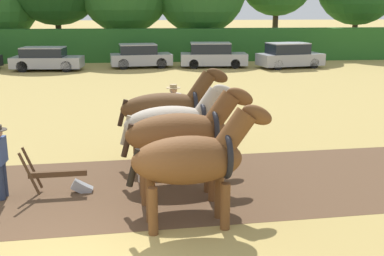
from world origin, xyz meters
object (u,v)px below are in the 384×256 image
draft_horse_trail_right (169,108)px  farmer_at_plow (0,157)px  draft_horse_trail_left (175,124)px  farmer_beside_team (174,108)px  plow (64,180)px  draft_horse_lead_left (194,159)px  parked_car_center_right (213,56)px  parked_car_center_left (46,59)px  draft_horse_lead_right (183,134)px  parked_car_center (140,56)px  parked_car_right (289,56)px

draft_horse_trail_right → farmer_at_plow: 4.34m
draft_horse_trail_left → farmer_beside_team: 3.16m
plow → farmer_at_plow: 1.40m
draft_horse_lead_left → draft_horse_trail_right: size_ratio=0.92×
parked_car_center_right → draft_horse_lead_left: bearing=-95.4°
parked_car_center_left → draft_horse_trail_left: bearing=-67.3°
draft_horse_lead_right → parked_car_center: bearing=89.1°
draft_horse_trail_right → parked_car_right: (8.59, 18.22, -0.62)m
draft_horse_trail_left → farmer_at_plow: (-3.72, -0.99, -0.36)m
draft_horse_lead_right → parked_car_right: draft_horse_lead_right is taller
draft_horse_lead_right → plow: draft_horse_lead_right is taller
draft_horse_trail_right → plow: size_ratio=1.96×
draft_horse_trail_left → farmer_beside_team: size_ratio=1.64×
farmer_at_plow → parked_car_center: (2.65, 21.55, -0.19)m
draft_horse_trail_right → parked_car_right: 20.15m
draft_horse_trail_left → farmer_beside_team: bearing=83.4°
draft_horse_trail_right → farmer_beside_team: bearing=79.2°
draft_horse_lead_left → farmer_beside_team: size_ratio=1.60×
draft_horse_trail_left → draft_horse_trail_right: (-0.08, 1.33, 0.10)m
draft_horse_lead_left → draft_horse_trail_left: draft_horse_lead_left is taller
draft_horse_trail_right → plow: draft_horse_trail_right is taller
farmer_at_plow → parked_car_center_left: bearing=100.7°
draft_horse_lead_right → farmer_at_plow: draft_horse_lead_right is taller
farmer_beside_team → parked_car_center_left: bearing=163.7°
draft_horse_lead_right → farmer_beside_team: 4.48m
draft_horse_trail_left → farmer_beside_team: draft_horse_trail_left is taller
draft_horse_trail_left → farmer_beside_team: (0.14, 3.14, -0.28)m
draft_horse_trail_left → plow: size_ratio=1.86×
plow → parked_car_center_right: bearing=70.0°
draft_horse_trail_left → plow: draft_horse_trail_left is taller
draft_horse_lead_right → farmer_beside_team: size_ratio=1.65×
farmer_beside_team → parked_car_center: bearing=144.7°
parked_car_right → draft_horse_lead_left: bearing=-122.5°
parked_car_center_right → parked_car_right: parked_car_right is taller
plow → parked_car_center_right: 22.02m
farmer_at_plow → parked_car_center: farmer_at_plow is taller
draft_horse_lead_left → draft_horse_trail_right: bearing=89.9°
draft_horse_trail_left → parked_car_center: draft_horse_trail_left is taller
farmer_at_plow → farmer_beside_team: 5.65m
farmer_at_plow → parked_car_right: 23.89m
draft_horse_trail_left → parked_car_center_left: bearing=105.2°
plow → parked_car_center_left: 20.95m
draft_horse_lead_left → draft_horse_trail_left: 2.66m
parked_car_center_left → parked_car_right: bearing=3.1°
farmer_beside_team → parked_car_center_right: 17.52m
farmer_beside_team → parked_car_right: farmer_beside_team is taller
draft_horse_trail_right → draft_horse_trail_left: bearing=-90.6°
farmer_beside_team → parked_car_center_left: 17.92m
draft_horse_trail_left → parked_car_center: 20.60m
parked_car_center_left → parked_car_center: size_ratio=1.07×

